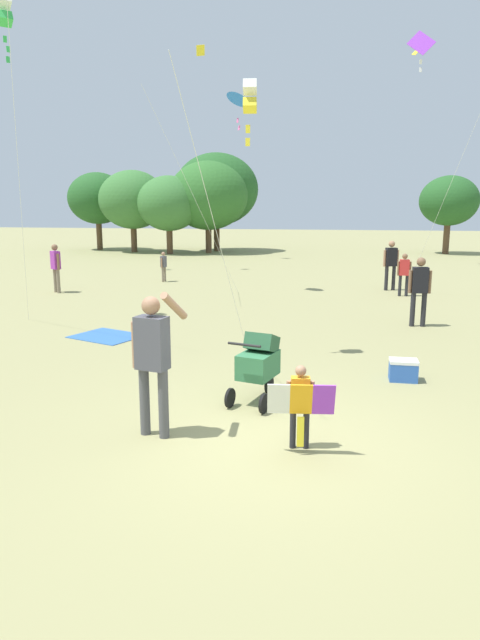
# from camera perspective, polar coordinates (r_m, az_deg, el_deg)

# --- Properties ---
(ground_plane) EXTENTS (120.00, 120.00, 0.00)m
(ground_plane) POSITION_cam_1_polar(r_m,az_deg,el_deg) (6.94, 2.29, -12.17)
(ground_plane) COLOR #938E5B
(treeline_distant) EXTENTS (24.92, 6.44, 5.94)m
(treeline_distant) POSITION_cam_1_polar(r_m,az_deg,el_deg) (34.24, -4.07, 12.57)
(treeline_distant) COLOR brown
(treeline_distant) RESTS_ON ground
(child_with_butterfly_kite) EXTENTS (0.77, 0.38, 1.01)m
(child_with_butterfly_kite) POSITION_cam_1_polar(r_m,az_deg,el_deg) (6.50, 6.21, -8.18)
(child_with_butterfly_kite) COLOR #232328
(child_with_butterfly_kite) RESTS_ON ground
(person_adult_flyer) EXTENTS (0.64, 0.53, 1.83)m
(person_adult_flyer) POSITION_cam_1_polar(r_m,az_deg,el_deg) (6.79, -8.95, -3.38)
(person_adult_flyer) COLOR #4C4C51
(person_adult_flyer) RESTS_ON ground
(stroller) EXTENTS (0.71, 1.12, 1.03)m
(stroller) POSITION_cam_1_polar(r_m,az_deg,el_deg) (8.01, 1.93, -4.25)
(stroller) COLOR black
(stroller) RESTS_ON ground
(kite_adult_black) EXTENTS (0.44, 3.81, 4.92)m
(kite_adult_black) POSITION_cam_1_polar(r_m,az_deg,el_deg) (10.23, 0.97, 21.71)
(kite_adult_black) COLOR white
(kite_adult_black) RESTS_ON ground
(kite_orange_delta) EXTENTS (2.41, 3.67, 7.45)m
(kite_orange_delta) POSITION_cam_1_polar(r_m,az_deg,el_deg) (15.20, -23.02, 27.05)
(kite_orange_delta) COLOR white
(kite_orange_delta) RESTS_ON ground
(kite_green_novelty) EXTENTS (2.35, 4.12, 8.12)m
(kite_green_novelty) POSITION_cam_1_polar(r_m,az_deg,el_deg) (19.62, 18.42, 24.29)
(kite_green_novelty) COLOR purple
(kite_green_novelty) RESTS_ON ground
(kite_blue_high) EXTENTS (2.32, 4.12, 6.22)m
(kite_blue_high) POSITION_cam_1_polar(r_m,az_deg,el_deg) (18.37, -0.30, 21.55)
(kite_blue_high) COLOR blue
(kite_blue_high) RESTS_ON ground
(distant_kites_cluster) EXTENTS (27.22, 14.67, 10.22)m
(distant_kites_cluster) POSITION_cam_1_polar(r_m,az_deg,el_deg) (28.92, 11.30, 28.57)
(distant_kites_cluster) COLOR black
(person_red_shirt) EXTENTS (0.43, 0.19, 1.34)m
(person_red_shirt) POSITION_cam_1_polar(r_m,az_deg,el_deg) (18.14, 16.49, 4.83)
(person_red_shirt) COLOR #232328
(person_red_shirt) RESTS_ON ground
(person_sitting_far) EXTENTS (0.51, 0.32, 1.65)m
(person_sitting_far) POSITION_cam_1_polar(r_m,az_deg,el_deg) (19.27, 15.23, 5.84)
(person_sitting_far) COLOR #232328
(person_sitting_far) RESTS_ON ground
(person_couple_left) EXTENTS (0.19, 0.35, 1.11)m
(person_couple_left) POSITION_cam_1_polar(r_m,az_deg,el_deg) (20.95, -7.85, 5.70)
(person_couple_left) COLOR #7F705B
(person_couple_left) RESTS_ON ground
(person_kid_running) EXTENTS (0.52, 0.24, 1.63)m
(person_kid_running) POSITION_cam_1_polar(r_m,az_deg,el_deg) (13.62, 17.95, 3.33)
(person_kid_running) COLOR #232328
(person_kid_running) RESTS_ON ground
(person_back_turned) EXTENTS (0.41, 0.38, 1.57)m
(person_back_turned) POSITION_cam_1_polar(r_m,az_deg,el_deg) (19.06, -18.39, 5.45)
(person_back_turned) COLOR #7F705B
(person_back_turned) RESTS_ON ground
(picnic_blanket) EXTENTS (1.71, 1.54, 0.02)m
(picnic_blanket) POSITION_cam_1_polar(r_m,az_deg,el_deg) (12.44, -13.47, -1.62)
(picnic_blanket) COLOR #3366B2
(picnic_blanket) RESTS_ON ground
(cooler_box) EXTENTS (0.45, 0.33, 0.35)m
(cooler_box) POSITION_cam_1_polar(r_m,az_deg,el_deg) (9.45, 16.41, -4.95)
(cooler_box) COLOR #2D5BB7
(cooler_box) RESTS_ON ground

